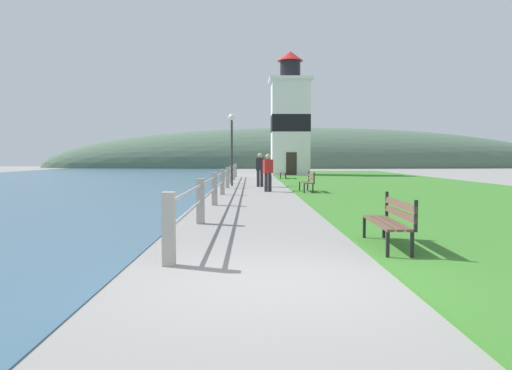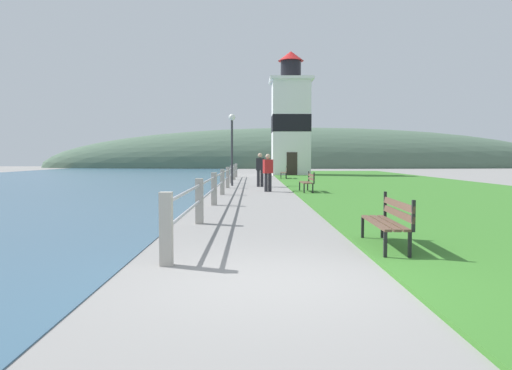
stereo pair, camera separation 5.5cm
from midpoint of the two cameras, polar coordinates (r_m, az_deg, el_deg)
ground_plane at (r=6.45m, az=1.93°, el=-11.05°), size 160.00×160.00×0.00m
grass_verge at (r=27.01m, az=16.38°, el=-0.23°), size 12.00×58.60×0.06m
seawall_railing at (r=23.40m, az=-3.61°, el=0.85°), size 0.18×32.38×1.08m
park_bench_near at (r=8.83m, az=15.01°, el=-3.74°), size 0.54×1.91×0.94m
park_bench_midway at (r=22.12m, az=5.90°, el=0.47°), size 0.51×1.70×0.94m
park_bench_far at (r=35.82m, az=3.22°, el=1.52°), size 0.56×1.82×0.94m
lighthouse at (r=44.18m, az=3.88°, el=7.26°), size 3.73×3.73×10.80m
person_strolling at (r=22.90m, az=1.31°, el=1.58°), size 0.48×0.37×1.73m
person_by_railing at (r=26.64m, az=0.40°, el=1.89°), size 0.44×0.24×1.80m
lamp_post at (r=27.68m, az=-2.84°, el=5.58°), size 0.36×0.36×3.96m
distant_hillside at (r=75.78m, az=5.68°, el=1.99°), size 80.00×16.00×12.00m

